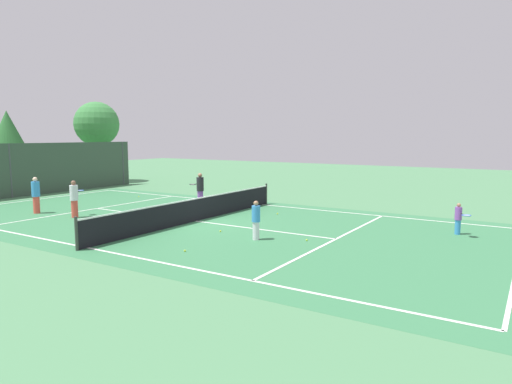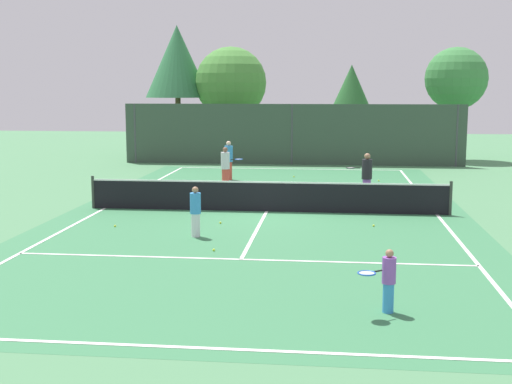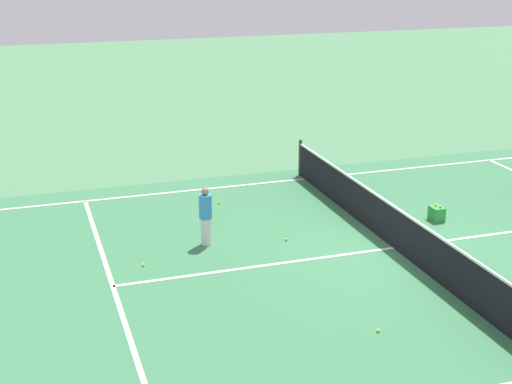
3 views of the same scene
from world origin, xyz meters
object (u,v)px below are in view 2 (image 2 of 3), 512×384
tennis_ball_5 (115,226)px  tennis_ball_7 (217,203)px  player_4 (366,177)px  player_3 (387,280)px  tennis_ball_2 (214,250)px  player_2 (195,211)px  tennis_ball_3 (374,226)px  ball_crate (236,197)px  tennis_ball_4 (294,177)px  tennis_ball_6 (220,223)px  player_1 (229,160)px  player_0 (226,167)px  tennis_ball_0 (172,203)px  tennis_ball_1 (379,181)px

tennis_ball_5 → tennis_ball_7: size_ratio=1.00×
player_4 → tennis_ball_5: bearing=-143.9°
player_3 → tennis_ball_2: bearing=132.4°
player_2 → tennis_ball_5: 2.88m
tennis_ball_3 → tennis_ball_7: same height
ball_crate → tennis_ball_7: (-0.61, -0.66, -0.15)m
ball_crate → tennis_ball_4: size_ratio=6.45×
tennis_ball_2 → tennis_ball_7: 6.93m
player_2 → player_3: bearing=-51.5°
player_4 → tennis_ball_6: bearing=-134.2°
player_2 → tennis_ball_2: bearing=-64.2°
player_3 → tennis_ball_2: player_3 is taller
ball_crate → tennis_ball_6: ball_crate is taller
tennis_ball_6 → player_1: bearing=97.1°
player_2 → player_0: bearing=93.7°
ball_crate → player_2: bearing=-92.9°
player_4 → tennis_ball_6: size_ratio=26.24×
tennis_ball_5 → player_0: bearing=76.2°
player_2 → tennis_ball_7: player_2 is taller
player_1 → player_3: size_ratio=1.46×
player_3 → tennis_ball_7: 12.24m
ball_crate → tennis_ball_2: (0.47, -7.51, -0.15)m
player_4 → ball_crate: bearing=-172.5°
tennis_ball_4 → tennis_ball_3: bearing=-74.9°
player_0 → tennis_ball_6: size_ratio=25.29×
player_0 → tennis_ball_6: 7.48m
player_0 → player_1: (-0.25, 2.50, 0.02)m
player_3 → tennis_ball_6: 8.89m
player_2 → tennis_ball_4: (1.97, 12.82, -0.68)m
player_2 → tennis_ball_5: size_ratio=21.04×
ball_crate → tennis_ball_0: ball_crate is taller
tennis_ball_5 → player_2: bearing=-21.4°
player_3 → tennis_ball_0: (-6.56, 10.96, -0.58)m
tennis_ball_1 → tennis_ball_4: 3.88m
tennis_ball_0 → tennis_ball_5: (-0.75, -4.04, 0.00)m
player_0 → tennis_ball_1: size_ratio=25.29×
player_3 → tennis_ball_6: size_ratio=17.83×
player_3 → tennis_ball_1: size_ratio=17.83×
player_3 → player_4: (0.22, 12.41, 0.28)m
tennis_ball_6 → tennis_ball_7: 3.47m
ball_crate → tennis_ball_6: 4.07m
player_2 → tennis_ball_0: 5.43m
player_0 → ball_crate: size_ratio=3.92×
player_0 → ball_crate: 3.49m
player_0 → player_4: 6.15m
tennis_ball_4 → player_4: bearing=-65.0°
player_0 → tennis_ball_4: size_ratio=25.29×
tennis_ball_2 → player_0: bearing=97.3°
player_0 → player_4: (5.53, -2.70, 0.03)m
player_3 → tennis_ball_0: bearing=120.9°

